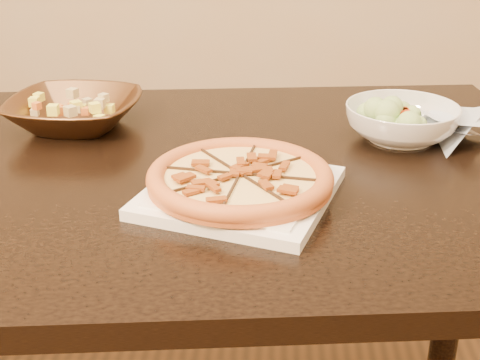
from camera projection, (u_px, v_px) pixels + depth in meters
The scene contains 8 objects.
dining_table at pixel (175, 215), 1.20m from camera, with size 1.51×1.07×0.75m.
plate at pixel (240, 191), 1.04m from camera, with size 0.34×0.34×0.02m.
pizza at pixel (240, 178), 1.03m from camera, with size 0.29×0.29×0.03m.
bronze_bowl at pixel (75, 112), 1.32m from camera, with size 0.25×0.25×0.06m, color brown.
mixed_dish at pixel (73, 90), 1.30m from camera, with size 0.13×0.12×0.03m.
salad_bowl at pixel (401, 122), 1.26m from camera, with size 0.21×0.21×0.07m, color white.
salad at pixel (404, 97), 1.24m from camera, with size 0.12×0.10×0.04m.
cling_film at pixel (453, 129), 1.25m from camera, with size 0.15×0.12×0.05m, color silver, non-canonical shape.
Camera 1 is at (0.01, -1.01, 1.21)m, focal length 50.00 mm.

